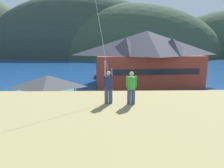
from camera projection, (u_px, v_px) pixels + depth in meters
The scene contains 18 objects.
ground_plane at pixel (121, 132), 19.84m from camera, with size 600.00×600.00×0.00m, color #66604C.
parking_lot_pad at pixel (118, 114), 24.73m from camera, with size 40.00×20.00×0.10m, color slate.
bay_water at pixel (111, 66), 78.58m from camera, with size 360.00×84.00×0.03m, color navy.
far_hill_east_peak at pixel (81, 57), 130.32m from camera, with size 126.64×55.47×77.71m, color #2D3D33.
far_hill_center_saddle at pixel (132, 57), 126.76m from camera, with size 113.92×60.32×65.01m, color #334733.
harbor_lodge at pixel (147, 56), 41.54m from camera, with size 23.14×13.73×11.24m.
storage_shed_near_lot at pixel (49, 95), 23.98m from camera, with size 7.10×5.08×5.00m.
storage_shed_waterside at pixel (122, 73), 42.37m from camera, with size 6.52×5.95×4.72m.
wharf_dock at pixel (113, 73), 55.83m from camera, with size 3.20×13.90×0.70m.
moored_boat_wharfside at pixel (102, 71), 57.36m from camera, with size 2.33×5.97×2.16m.
moored_boat_outer_mooring at pixel (126, 72), 56.89m from camera, with size 2.97×7.71×2.16m.
moored_boat_inner_slip at pixel (100, 74), 52.55m from camera, with size 2.66×7.99×2.16m.
parked_car_lone_by_shed at pixel (149, 102), 26.21m from camera, with size 4.33×2.32×1.82m.
parked_car_corner_spot at pixel (224, 103), 25.87m from camera, with size 4.31×2.28×1.82m.
parked_car_mid_row_near at pixel (92, 121), 19.99m from camera, with size 4.23×2.12×1.82m.
parking_light_pole at pixel (105, 78), 29.41m from camera, with size 0.24×0.78×6.05m.
person_kite_flyer at pixel (108, 86), 10.43m from camera, with size 0.52×0.67×1.86m.
person_companion at pixel (131, 87), 10.28m from camera, with size 0.55×0.40×1.74m.
Camera 1 is at (-1.34, -18.43, 8.75)m, focal length 31.74 mm.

